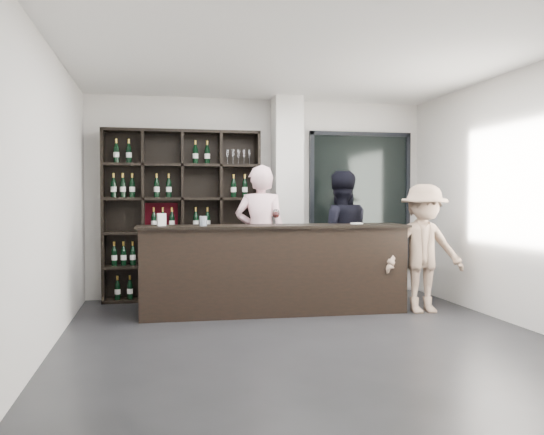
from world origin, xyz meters
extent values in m
cube|color=black|center=(0.00, 0.00, -0.01)|extent=(5.00, 5.50, 0.01)
cube|color=silver|center=(0.35, 2.47, 1.45)|extent=(0.40, 0.40, 2.90)
cube|color=black|center=(1.55, 2.69, 1.40)|extent=(1.60, 0.08, 2.10)
cube|color=black|center=(1.55, 2.69, 1.40)|extent=(1.48, 0.02, 1.98)
cube|color=black|center=(-0.07, 1.36, 0.54)|extent=(3.28, 0.62, 1.08)
cube|color=black|center=(-0.07, 1.36, 1.09)|extent=(3.36, 0.70, 0.03)
imported|color=#FAC3CC|center=(-0.15, 1.85, 0.94)|extent=(0.79, 0.63, 1.88)
imported|color=black|center=(0.95, 1.85, 0.91)|extent=(0.95, 0.78, 1.82)
imported|color=#977962|center=(1.80, 1.05, 0.81)|extent=(1.05, 0.61, 1.62)
cylinder|color=silver|center=(-0.95, 1.29, 1.17)|extent=(0.12, 0.12, 0.12)
cube|color=white|center=(1.03, 1.38, 1.12)|extent=(0.15, 0.15, 0.02)
cube|color=white|center=(-1.45, 1.39, 1.18)|extent=(0.11, 0.08, 0.15)
camera|label=1|loc=(-1.50, -5.66, 1.44)|focal=38.00mm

